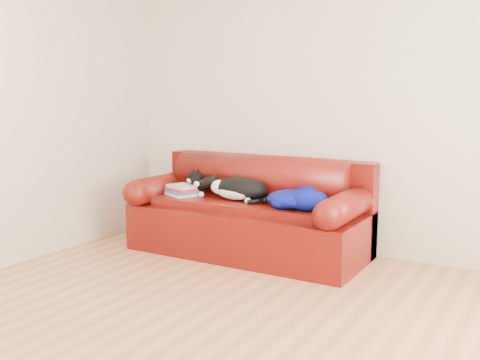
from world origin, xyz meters
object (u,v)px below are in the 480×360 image
object	(u,v)px
blanket	(296,198)
sofa_base	(248,228)
book_stack	(182,190)
cat	(238,189)

from	to	relation	value
blanket	sofa_base	bearing A→B (deg)	169.00
book_stack	cat	bearing A→B (deg)	6.55
book_stack	cat	world-z (taller)	cat
sofa_base	book_stack	size ratio (longest dim) A/B	5.90
sofa_base	book_stack	world-z (taller)	book_stack
sofa_base	blanket	world-z (taller)	blanket
cat	sofa_base	bearing A→B (deg)	51.17
book_stack	cat	xyz separation A→B (m)	(0.57, 0.06, 0.05)
cat	blanket	distance (m)	0.57
cat	blanket	size ratio (longest dim) A/B	1.29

